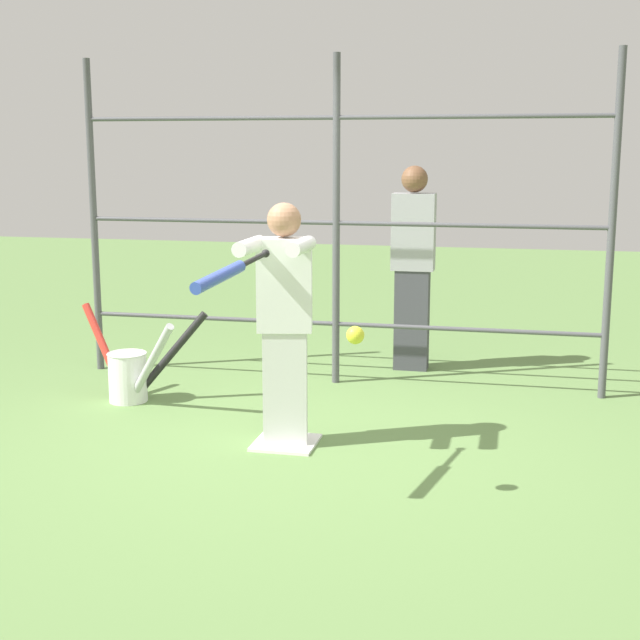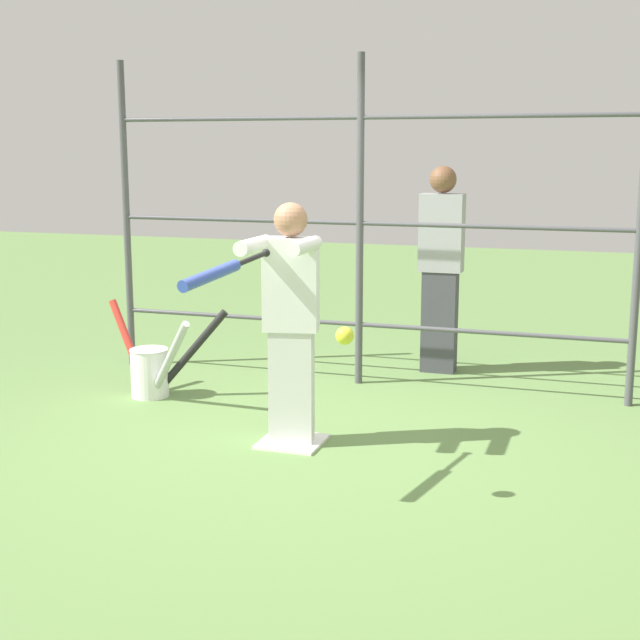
% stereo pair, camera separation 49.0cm
% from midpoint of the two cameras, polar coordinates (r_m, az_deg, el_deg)
% --- Properties ---
extents(ground_plane, '(24.00, 24.00, 0.00)m').
position_cam_midpoint_polar(ground_plane, '(5.85, 0.61, -7.92)').
color(ground_plane, '#608447').
extents(home_plate, '(0.40, 0.40, 0.02)m').
position_cam_midpoint_polar(home_plate, '(5.85, 0.61, -7.83)').
color(home_plate, white).
rests_on(home_plate, ground).
extents(fence_backstop, '(4.25, 0.06, 2.62)m').
position_cam_midpoint_polar(fence_backstop, '(7.11, 4.55, 6.19)').
color(fence_backstop, '#4C4C51').
rests_on(fence_backstop, ground).
extents(batter, '(0.40, 0.58, 1.56)m').
position_cam_midpoint_polar(batter, '(5.62, 0.58, 0.20)').
color(batter, silver).
rests_on(batter, ground).
extents(baseball_bat_swinging, '(0.18, 0.87, 0.14)m').
position_cam_midpoint_polar(baseball_bat_swinging, '(4.73, -3.62, 3.04)').
color(baseball_bat_swinging, black).
extents(softball_in_flight, '(0.10, 0.10, 0.10)m').
position_cam_midpoint_polar(softball_in_flight, '(4.64, 4.62, -1.04)').
color(softball_in_flight, yellow).
extents(bat_bucket, '(1.05, 0.63, 0.71)m').
position_cam_midpoint_polar(bat_bucket, '(6.94, -8.69, -3.08)').
color(bat_bucket, white).
rests_on(bat_bucket, ground).
extents(bystander_behind_fence, '(0.36, 0.22, 1.75)m').
position_cam_midpoint_polar(bystander_behind_fence, '(7.62, 9.58, 3.39)').
color(bystander_behind_fence, '#3F3F47').
rests_on(bystander_behind_fence, ground).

